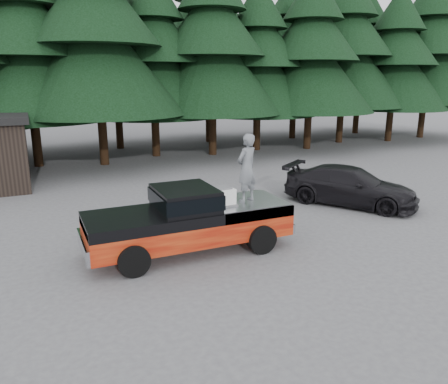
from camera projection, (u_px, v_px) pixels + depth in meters
name	position (u px, v px, depth m)	size (l,w,h in m)	color
ground	(222.00, 249.00, 12.91)	(120.00, 120.00, 0.00)	#4E4D50
pickup_truck	(189.00, 229.00, 12.58)	(6.00, 2.04, 1.33)	#C04818
truck_cab	(185.00, 198.00, 12.29)	(1.66, 1.90, 0.59)	black
air_compressor	(221.00, 197.00, 12.54)	(0.70, 0.58, 0.48)	white
man_on_bed	(247.00, 168.00, 12.79)	(0.74, 0.48, 2.02)	slate
parked_car	(350.00, 186.00, 17.24)	(2.09, 5.15, 1.49)	black
treeline	(112.00, 28.00, 26.25)	(60.15, 16.05, 17.50)	black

